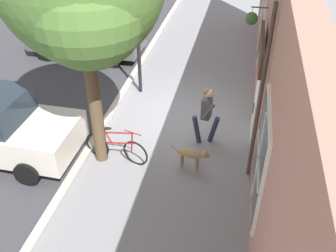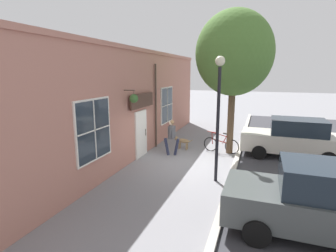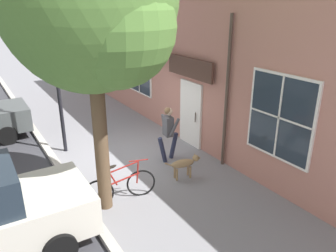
{
  "view_description": "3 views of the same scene",
  "coord_description": "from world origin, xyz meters",
  "px_view_note": "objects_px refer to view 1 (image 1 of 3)",
  "views": [
    {
      "loc": [
        -1.6,
        9.01,
        6.22
      ],
      "look_at": [
        -0.03,
        1.53,
        0.8
      ],
      "focal_mm": 40.0,
      "sensor_mm": 36.0,
      "label": 1
    },
    {
      "loc": [
        2.8,
        -10.09,
        3.76
      ],
      "look_at": [
        -0.84,
        0.19,
        1.52
      ],
      "focal_mm": 28.0,
      "sensor_mm": 36.0,
      "label": 2
    },
    {
      "loc": [
        3.77,
        8.36,
        4.43
      ],
      "look_at": [
        -0.8,
        1.1,
        1.16
      ],
      "focal_mm": 35.0,
      "sensor_mm": 36.0,
      "label": 3
    }
  ],
  "objects_px": {
    "dog_on_leash": "(192,154)",
    "street_lamp": "(137,5)",
    "pedestrian_walking": "(207,111)",
    "leaning_bicycle": "(116,148)",
    "parked_car_nearest_curb": "(85,33)"
  },
  "relations": [
    {
      "from": "dog_on_leash",
      "to": "street_lamp",
      "type": "bearing_deg",
      "value": -56.61
    },
    {
      "from": "pedestrian_walking",
      "to": "leaning_bicycle",
      "type": "relative_size",
      "value": 0.96
    },
    {
      "from": "dog_on_leash",
      "to": "parked_car_nearest_curb",
      "type": "distance_m",
      "value": 7.7
    },
    {
      "from": "pedestrian_walking",
      "to": "street_lamp",
      "type": "xyz_separation_m",
      "value": [
        2.41,
        -2.27,
        1.87
      ]
    },
    {
      "from": "leaning_bicycle",
      "to": "street_lamp",
      "type": "distance_m",
      "value": 4.28
    },
    {
      "from": "dog_on_leash",
      "to": "leaning_bicycle",
      "type": "relative_size",
      "value": 0.61
    },
    {
      "from": "dog_on_leash",
      "to": "parked_car_nearest_curb",
      "type": "bearing_deg",
      "value": -48.81
    },
    {
      "from": "dog_on_leash",
      "to": "street_lamp",
      "type": "distance_m",
      "value": 4.72
    },
    {
      "from": "pedestrian_walking",
      "to": "street_lamp",
      "type": "height_order",
      "value": "street_lamp"
    },
    {
      "from": "parked_car_nearest_curb",
      "to": "street_lamp",
      "type": "relative_size",
      "value": 1.01
    },
    {
      "from": "pedestrian_walking",
      "to": "parked_car_nearest_curb",
      "type": "height_order",
      "value": "parked_car_nearest_curb"
    },
    {
      "from": "leaning_bicycle",
      "to": "parked_car_nearest_curb",
      "type": "xyz_separation_m",
      "value": [
        3.16,
        -5.88,
        0.5
      ]
    },
    {
      "from": "pedestrian_walking",
      "to": "leaning_bicycle",
      "type": "distance_m",
      "value": 2.48
    },
    {
      "from": "pedestrian_walking",
      "to": "parked_car_nearest_curb",
      "type": "distance_m",
      "value": 7.02
    },
    {
      "from": "pedestrian_walking",
      "to": "leaning_bicycle",
      "type": "bearing_deg",
      "value": 30.06
    }
  ]
}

